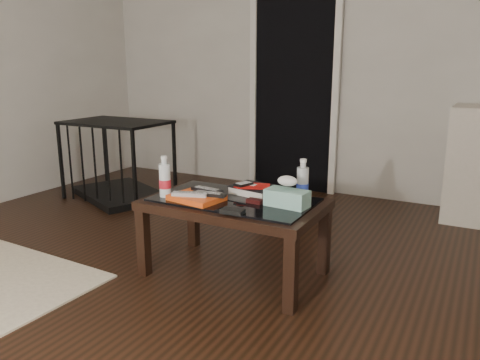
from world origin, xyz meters
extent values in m
plane|color=black|center=(0.00, 0.00, 0.00)|extent=(5.00, 5.00, 0.00)
plane|color=beige|center=(0.00, 2.50, 1.35)|extent=(5.00, 0.00, 5.00)
cube|color=black|center=(-0.40, 2.47, 1.00)|extent=(0.80, 0.05, 2.00)
cube|color=silver|center=(-0.82, 2.44, 1.00)|extent=(0.06, 0.04, 2.04)
cube|color=silver|center=(0.02, 2.44, 1.00)|extent=(0.06, 0.04, 2.04)
cube|color=black|center=(-0.40, 0.19, 0.20)|extent=(0.06, 0.06, 0.40)
cube|color=black|center=(0.52, 0.19, 0.20)|extent=(0.06, 0.06, 0.40)
cube|color=black|center=(-0.40, 0.71, 0.20)|extent=(0.06, 0.06, 0.40)
cube|color=black|center=(0.52, 0.71, 0.20)|extent=(0.06, 0.06, 0.40)
cube|color=black|center=(0.06, 0.45, 0.43)|extent=(1.00, 0.60, 0.05)
cube|color=black|center=(0.06, 0.45, 0.46)|extent=(0.90, 0.50, 0.01)
cube|color=black|center=(-1.68, 1.40, 0.03)|extent=(1.07, 0.91, 0.06)
cube|color=black|center=(-1.68, 1.40, 0.70)|extent=(1.07, 0.91, 0.02)
cube|color=black|center=(-2.11, 1.12, 0.35)|extent=(0.03, 0.03, 0.70)
cube|color=black|center=(-1.25, 1.12, 0.35)|extent=(0.03, 0.03, 0.70)
cube|color=black|center=(-2.11, 1.68, 0.35)|extent=(0.03, 0.03, 0.70)
cube|color=black|center=(-1.25, 1.68, 0.35)|extent=(0.03, 0.03, 0.70)
cube|color=#E54D15|center=(-0.12, 0.32, 0.48)|extent=(0.31, 0.25, 0.03)
cube|color=#A7A7AC|center=(-0.14, 0.29, 0.50)|extent=(0.21, 0.11, 0.02)
cube|color=black|center=(-0.05, 0.35, 0.50)|extent=(0.20, 0.08, 0.02)
cube|color=black|center=(-0.10, 0.42, 0.50)|extent=(0.20, 0.07, 0.02)
cube|color=black|center=(0.11, 0.61, 0.48)|extent=(0.28, 0.24, 0.05)
cube|color=red|center=(0.09, 0.60, 0.51)|extent=(0.22, 0.17, 0.01)
cube|color=black|center=(0.05, 0.57, 0.52)|extent=(0.10, 0.12, 0.02)
cube|color=black|center=(0.20, 0.43, 0.47)|extent=(0.09, 0.05, 0.02)
cube|color=black|center=(0.18, 0.21, 0.47)|extent=(0.13, 0.08, 0.02)
cylinder|color=white|center=(-0.32, 0.31, 0.58)|extent=(0.08, 0.08, 0.24)
cylinder|color=silver|center=(0.41, 0.60, 0.58)|extent=(0.08, 0.08, 0.24)
cube|color=teal|center=(0.38, 0.46, 0.51)|extent=(0.24, 0.14, 0.09)
camera|label=1|loc=(1.30, -1.79, 1.20)|focal=35.00mm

